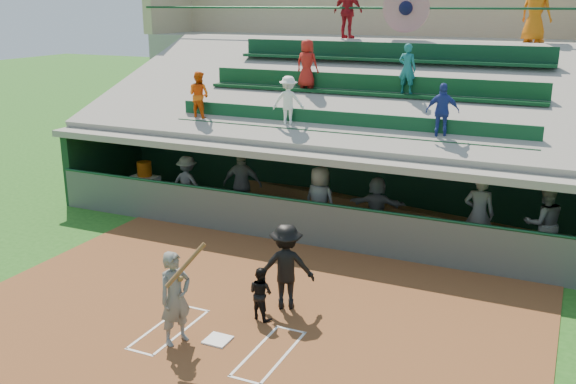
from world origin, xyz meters
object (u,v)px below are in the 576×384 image
at_px(home_plate, 218,340).
at_px(batter_at_plate, 175,297).
at_px(white_table, 144,188).
at_px(water_cooler, 144,169).
at_px(catcher, 261,293).

xyz_separation_m(home_plate, batter_at_plate, (-0.63, -0.32, 0.84)).
bearing_deg(white_table, home_plate, -46.02).
bearing_deg(home_plate, batter_at_plate, -152.80).
distance_m(home_plate, water_cooler, 9.06).
relative_size(batter_at_plate, catcher, 1.90).
distance_m(catcher, water_cooler, 8.52).
height_order(home_plate, water_cooler, water_cooler).
bearing_deg(white_table, catcher, -39.31).
distance_m(home_plate, catcher, 1.24).
xyz_separation_m(white_table, water_cooler, (-0.01, 0.08, 0.58)).
bearing_deg(water_cooler, catcher, -38.93).
relative_size(home_plate, white_table, 0.52).
relative_size(batter_at_plate, white_table, 2.37).
height_order(batter_at_plate, water_cooler, batter_at_plate).
distance_m(batter_at_plate, water_cooler, 8.83).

